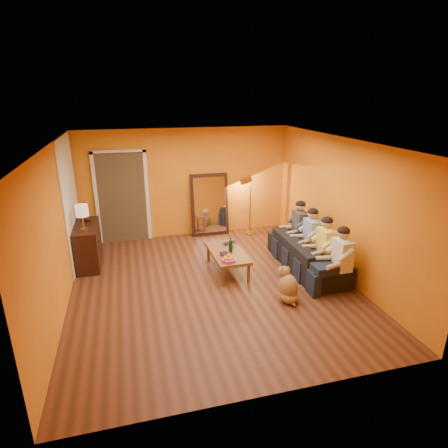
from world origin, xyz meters
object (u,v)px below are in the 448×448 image
object	(u,v)px
sofa	(307,253)
dog	(288,284)
person_mid_left	(325,248)
person_far_left	(341,260)
person_mid_right	(312,237)
coffee_table	(227,261)
person_far_right	(300,228)
tumbler	(232,246)
floor_lamp	(250,206)
table_lamp	(83,218)
vase	(86,217)
mirror_frame	(210,205)
sideboard	(88,245)
laptop	(231,244)
wine_bottle	(231,245)

from	to	relation	value
sofa	dog	world-z (taller)	sofa
dog	person_mid_left	world-z (taller)	person_mid_left
person_far_left	person_mid_right	xyz separation A→B (m)	(0.00, 1.10, 0.00)
coffee_table	person_far_right	world-z (taller)	person_far_right
tumbler	coffee_table	bearing A→B (deg)	-135.00
floor_lamp	person_mid_right	xyz separation A→B (m)	(0.62, -2.02, -0.11)
coffee_table	floor_lamp	size ratio (longest dim) A/B	0.85
table_lamp	person_mid_left	world-z (taller)	table_lamp
vase	person_mid_right	bearing A→B (deg)	-18.58
person_mid_left	tumbler	world-z (taller)	person_mid_left
vase	table_lamp	bearing A→B (deg)	-90.00
vase	mirror_frame	bearing A→B (deg)	16.57
floor_lamp	person_far_left	distance (m)	3.18
person_far_left	tumbler	bearing A→B (deg)	138.93
mirror_frame	sideboard	bearing A→B (deg)	-158.84
sofa	laptop	distance (m)	1.54
table_lamp	vase	size ratio (longest dim) A/B	2.71
sideboard	table_lamp	distance (m)	0.74
sofa	table_lamp	bearing A→B (deg)	76.48
sideboard	dog	distance (m)	4.12
sideboard	person_far_left	bearing A→B (deg)	-27.95
sideboard	table_lamp	xyz separation A→B (m)	(0.00, -0.30, 0.68)
floor_lamp	person_far_left	bearing A→B (deg)	-60.22
mirror_frame	tumbler	distance (m)	2.03
person_mid_left	wine_bottle	size ratio (longest dim) A/B	3.94
sideboard	laptop	xyz separation A→B (m)	(2.84, -0.70, 0.01)
dog	table_lamp	bearing A→B (deg)	161.42
mirror_frame	wine_bottle	bearing A→B (deg)	-92.18
table_lamp	floor_lamp	bearing A→B (deg)	16.36
dog	person_mid_right	xyz separation A→B (m)	(1.01, 1.16, 0.31)
sofa	dog	xyz separation A→B (m)	(-0.88, -1.06, -0.01)
sofa	coffee_table	xyz separation A→B (m)	(-1.58, 0.27, -0.11)
person_mid_left	person_mid_right	bearing A→B (deg)	90.00
wine_bottle	vase	xyz separation A→B (m)	(-2.71, 1.35, 0.37)
laptop	sideboard	bearing A→B (deg)	145.45
person_far_left	wine_bottle	world-z (taller)	person_far_left
person_far_right	laptop	bearing A→B (deg)	-178.81
tumbler	person_far_right	bearing A→B (deg)	9.34
sofa	tumbler	bearing A→B (deg)	75.14
sideboard	person_far_left	xyz separation A→B (m)	(4.37, -2.32, 0.18)
coffee_table	laptop	bearing A→B (deg)	61.51
person_far_left	person_mid_right	distance (m)	1.10
dog	laptop	size ratio (longest dim) A/B	1.89
mirror_frame	floor_lamp	size ratio (longest dim) A/B	1.06
sofa	wine_bottle	xyz separation A→B (m)	(-1.53, 0.22, 0.26)
coffee_table	person_mid_right	distance (m)	1.77
sideboard	person_mid_left	world-z (taller)	person_mid_left
floor_lamp	person_mid_left	world-z (taller)	floor_lamp
person_far_left	vase	bearing A→B (deg)	149.55
laptop	floor_lamp	bearing A→B (deg)	38.10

